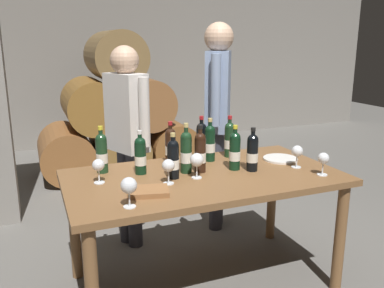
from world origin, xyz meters
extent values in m
plane|color=#66635E|center=(0.00, 0.00, 0.00)|extent=(14.00, 14.00, 0.00)
cube|color=gray|center=(0.00, 4.20, 1.40)|extent=(10.00, 0.24, 2.80)
cylinder|color=brown|center=(-0.63, 2.60, 0.30)|extent=(0.60, 0.90, 0.60)
cylinder|color=brown|center=(0.00, 2.60, 0.30)|extent=(0.60, 0.90, 0.60)
cylinder|color=brown|center=(0.63, 2.60, 0.30)|extent=(0.60, 0.90, 0.60)
cylinder|color=brown|center=(-0.32, 2.60, 0.85)|extent=(0.60, 0.90, 0.60)
cylinder|color=brown|center=(0.32, 2.60, 0.85)|extent=(0.60, 0.90, 0.60)
cylinder|color=brown|center=(0.00, 2.60, 1.39)|extent=(0.60, 0.90, 0.60)
cube|color=brown|center=(0.00, 0.00, 0.74)|extent=(1.70, 0.90, 0.04)
cylinder|color=brown|center=(0.77, -0.39, 0.36)|extent=(0.07, 0.07, 0.72)
cylinder|color=brown|center=(-0.77, 0.39, 0.36)|extent=(0.07, 0.07, 0.72)
cylinder|color=brown|center=(0.77, 0.39, 0.36)|extent=(0.07, 0.07, 0.72)
cylinder|color=black|center=(0.00, 0.06, 0.87)|extent=(0.07, 0.07, 0.21)
sphere|color=black|center=(0.00, 0.06, 0.98)|extent=(0.07, 0.07, 0.07)
cylinder|color=black|center=(0.00, 0.06, 1.01)|extent=(0.03, 0.03, 0.07)
cylinder|color=black|center=(0.00, 0.06, 1.05)|extent=(0.03, 0.03, 0.02)
cylinder|color=silver|center=(0.00, 0.06, 0.86)|extent=(0.07, 0.07, 0.06)
cylinder|color=black|center=(0.16, 0.27, 0.87)|extent=(0.07, 0.07, 0.21)
sphere|color=black|center=(0.16, 0.27, 0.98)|extent=(0.07, 0.07, 0.07)
cylinder|color=black|center=(0.16, 0.27, 1.00)|extent=(0.03, 0.03, 0.07)
cylinder|color=tan|center=(0.16, 0.27, 1.05)|extent=(0.03, 0.03, 0.02)
cylinder|color=silver|center=(0.16, 0.27, 0.85)|extent=(0.07, 0.07, 0.06)
cylinder|color=black|center=(0.13, 0.36, 0.87)|extent=(0.07, 0.07, 0.21)
sphere|color=black|center=(0.13, 0.36, 0.98)|extent=(0.07, 0.07, 0.07)
cylinder|color=black|center=(0.13, 0.36, 1.00)|extent=(0.03, 0.03, 0.07)
cylinder|color=#B21E23|center=(0.13, 0.36, 1.05)|extent=(0.03, 0.03, 0.02)
cylinder|color=silver|center=(0.13, 0.36, 0.86)|extent=(0.07, 0.07, 0.06)
cylinder|color=black|center=(-0.36, 0.17, 0.86)|extent=(0.07, 0.07, 0.19)
sphere|color=black|center=(-0.36, 0.17, 0.96)|extent=(0.07, 0.07, 0.07)
cylinder|color=black|center=(-0.36, 0.17, 0.98)|extent=(0.03, 0.03, 0.06)
cylinder|color=silver|center=(-0.36, 0.17, 1.03)|extent=(0.03, 0.03, 0.02)
cylinder|color=silver|center=(-0.36, 0.17, 0.85)|extent=(0.07, 0.07, 0.06)
cylinder|color=#19381E|center=(-0.58, 0.28, 0.86)|extent=(0.07, 0.07, 0.21)
sphere|color=#19381E|center=(-0.58, 0.28, 0.98)|extent=(0.07, 0.07, 0.07)
cylinder|color=#19381E|center=(-0.58, 0.28, 1.00)|extent=(0.03, 0.03, 0.07)
cylinder|color=gold|center=(-0.58, 0.28, 1.05)|extent=(0.03, 0.03, 0.02)
cylinder|color=silver|center=(-0.58, 0.28, 0.85)|extent=(0.07, 0.07, 0.06)
cylinder|color=black|center=(-0.20, 0.01, 0.86)|extent=(0.07, 0.07, 0.20)
sphere|color=black|center=(-0.20, 0.01, 0.96)|extent=(0.07, 0.07, 0.07)
cylinder|color=black|center=(-0.20, 0.01, 0.99)|extent=(0.03, 0.03, 0.06)
cylinder|color=tan|center=(-0.20, 0.01, 1.03)|extent=(0.03, 0.03, 0.02)
cylinder|color=silver|center=(-0.20, 0.01, 0.85)|extent=(0.07, 0.07, 0.06)
cylinder|color=#19381E|center=(-0.09, 0.08, 0.87)|extent=(0.07, 0.07, 0.22)
sphere|color=#19381E|center=(-0.09, 0.08, 0.99)|extent=(0.07, 0.07, 0.07)
cylinder|color=#19381E|center=(-0.09, 0.08, 1.02)|extent=(0.03, 0.03, 0.07)
cylinder|color=tan|center=(-0.09, 0.08, 1.07)|extent=(0.03, 0.03, 0.03)
cylinder|color=silver|center=(-0.09, 0.08, 0.86)|extent=(0.07, 0.07, 0.07)
cylinder|color=black|center=(0.23, 0.03, 0.86)|extent=(0.07, 0.07, 0.20)
sphere|color=black|center=(0.23, 0.03, 0.97)|extent=(0.07, 0.07, 0.07)
cylinder|color=black|center=(0.23, 0.03, 1.00)|extent=(0.03, 0.03, 0.06)
cylinder|color=gold|center=(0.23, 0.03, 1.04)|extent=(0.03, 0.03, 0.02)
cylinder|color=silver|center=(0.23, 0.03, 0.85)|extent=(0.07, 0.07, 0.06)
cylinder|color=black|center=(-0.11, 0.31, 0.86)|extent=(0.07, 0.07, 0.20)
sphere|color=black|center=(-0.11, 0.31, 0.97)|extent=(0.07, 0.07, 0.07)
cylinder|color=black|center=(-0.11, 0.31, 0.99)|extent=(0.03, 0.03, 0.06)
cylinder|color=#B21E23|center=(-0.11, 0.31, 1.04)|extent=(0.03, 0.03, 0.02)
cylinder|color=silver|center=(-0.11, 0.31, 0.85)|extent=(0.07, 0.07, 0.06)
cylinder|color=#19381E|center=(0.33, 0.31, 0.86)|extent=(0.07, 0.07, 0.21)
sphere|color=#19381E|center=(0.33, 0.31, 0.98)|extent=(0.07, 0.07, 0.07)
cylinder|color=#19381E|center=(0.33, 0.31, 1.00)|extent=(0.03, 0.03, 0.07)
cylinder|color=#B21E23|center=(0.33, 0.31, 1.05)|extent=(0.03, 0.03, 0.02)
cylinder|color=silver|center=(0.33, 0.31, 0.85)|extent=(0.07, 0.07, 0.06)
cylinder|color=black|center=(0.32, -0.04, 0.86)|extent=(0.07, 0.07, 0.20)
sphere|color=black|center=(0.32, -0.04, 0.96)|extent=(0.07, 0.07, 0.07)
cylinder|color=black|center=(0.32, -0.04, 0.99)|extent=(0.03, 0.03, 0.06)
cylinder|color=black|center=(0.32, -0.04, 1.03)|extent=(0.03, 0.03, 0.02)
cylinder|color=silver|center=(0.32, -0.04, 0.85)|extent=(0.07, 0.07, 0.06)
cylinder|color=white|center=(0.68, -0.28, 0.76)|extent=(0.06, 0.06, 0.00)
cylinder|color=white|center=(0.68, -0.28, 0.80)|extent=(0.01, 0.01, 0.07)
sphere|color=white|center=(0.68, -0.28, 0.87)|extent=(0.07, 0.07, 0.07)
cylinder|color=white|center=(-0.26, -0.08, 0.76)|extent=(0.06, 0.06, 0.00)
cylinder|color=white|center=(-0.26, -0.08, 0.80)|extent=(0.01, 0.01, 0.07)
sphere|color=white|center=(-0.26, -0.08, 0.87)|extent=(0.07, 0.07, 0.07)
cylinder|color=white|center=(-0.07, -0.04, 0.76)|extent=(0.06, 0.06, 0.00)
cylinder|color=white|center=(-0.07, -0.04, 0.80)|extent=(0.01, 0.01, 0.07)
sphere|color=white|center=(-0.07, -0.04, 0.88)|extent=(0.08, 0.08, 0.08)
cylinder|color=white|center=(0.62, -0.09, 0.76)|extent=(0.06, 0.06, 0.00)
cylinder|color=white|center=(0.62, -0.09, 0.80)|extent=(0.01, 0.01, 0.07)
sphere|color=white|center=(0.62, -0.09, 0.87)|extent=(0.08, 0.08, 0.08)
cylinder|color=white|center=(-0.63, 0.09, 0.76)|extent=(0.06, 0.06, 0.00)
cylinder|color=white|center=(-0.63, 0.09, 0.80)|extent=(0.01, 0.01, 0.07)
sphere|color=white|center=(-0.63, 0.09, 0.87)|extent=(0.07, 0.07, 0.07)
cylinder|color=white|center=(-0.55, -0.33, 0.76)|extent=(0.06, 0.06, 0.00)
cylinder|color=white|center=(-0.55, -0.33, 0.80)|extent=(0.01, 0.01, 0.07)
sphere|color=white|center=(-0.55, -0.33, 0.88)|extent=(0.08, 0.08, 0.08)
cube|color=#936038|center=(-0.42, -0.19, 0.77)|extent=(0.25, 0.21, 0.03)
cylinder|color=white|center=(0.63, 0.10, 0.77)|extent=(0.24, 0.24, 0.01)
cylinder|color=#383842|center=(0.48, 0.80, 0.43)|extent=(0.11, 0.11, 0.85)
cylinder|color=#383842|center=(0.42, 0.70, 0.43)|extent=(0.11, 0.11, 0.85)
cube|color=#8499BC|center=(0.45, 0.75, 1.17)|extent=(0.32, 0.37, 0.64)
cylinder|color=#8499BC|center=(0.56, 0.93, 1.21)|extent=(0.08, 0.08, 0.54)
cylinder|color=#8499BC|center=(0.34, 0.57, 1.21)|extent=(0.08, 0.08, 0.54)
sphere|color=tan|center=(0.45, 0.75, 1.60)|extent=(0.23, 0.23, 0.23)
cylinder|color=#383842|center=(-0.33, 0.77, 0.38)|extent=(0.11, 0.11, 0.77)
cylinder|color=#383842|center=(-0.29, 0.67, 0.38)|extent=(0.11, 0.11, 0.77)
cube|color=silver|center=(-0.31, 0.72, 1.06)|extent=(0.29, 0.37, 0.58)
cylinder|color=silver|center=(-0.40, 0.91, 1.08)|extent=(0.08, 0.08, 0.49)
cylinder|color=silver|center=(-0.23, 0.53, 1.08)|extent=(0.08, 0.08, 0.49)
sphere|color=tan|center=(-0.31, 0.72, 1.44)|extent=(0.21, 0.21, 0.21)
camera|label=1|loc=(-0.97, -2.21, 1.57)|focal=38.07mm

